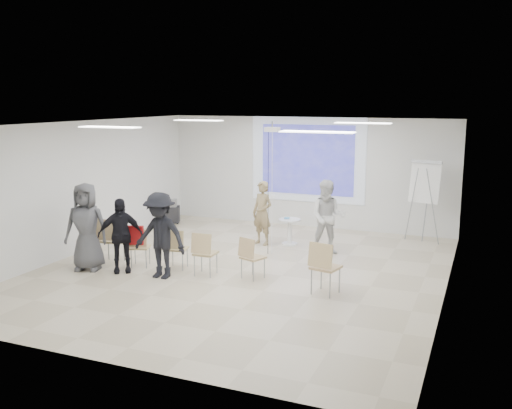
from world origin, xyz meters
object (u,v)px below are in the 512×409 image
at_px(audience_outer, 86,222).
at_px(av_cart, 171,212).
at_px(audience_mid, 160,230).
at_px(laptop, 178,247).
at_px(chair_left_inner, 176,246).
at_px(chair_right_far, 324,264).
at_px(audience_left, 120,230).
at_px(player_left, 262,209).
at_px(player_right, 328,213).
at_px(chair_center, 204,250).
at_px(chair_right_inner, 250,255).
at_px(flipchart_easel, 425,183).
at_px(chair_far_left, 109,237).
at_px(chair_left_mid, 139,245).
at_px(pedestal_table, 290,230).

height_order(audience_outer, av_cart, audience_outer).
bearing_deg(audience_mid, laptop, 91.83).
bearing_deg(chair_left_inner, chair_right_far, -17.88).
distance_m(audience_left, audience_outer, 0.76).
xyz_separation_m(player_left, audience_left, (-1.84, -3.18, 0.00)).
bearing_deg(player_right, laptop, -150.83).
xyz_separation_m(chair_center, chair_right_inner, (0.93, 0.16, -0.03)).
relative_size(chair_center, flipchart_easel, 0.44).
distance_m(chair_far_left, audience_outer, 0.68).
bearing_deg(audience_mid, audience_outer, -175.57).
bearing_deg(audience_outer, player_right, 18.12).
bearing_deg(av_cart, audience_mid, -85.31).
bearing_deg(chair_right_far, chair_center, -171.88).
xyz_separation_m(chair_right_far, audience_left, (-4.20, -0.21, 0.29)).
xyz_separation_m(chair_far_left, flipchart_easel, (5.98, 4.45, 0.89)).
relative_size(player_left, chair_left_mid, 2.12).
relative_size(audience_left, flipchart_easel, 0.87).
bearing_deg(chair_center, chair_far_left, 177.38).
distance_m(chair_far_left, av_cart, 4.13).
bearing_deg(pedestal_table, laptop, -119.47).
bearing_deg(audience_left, chair_left_inner, -3.68).
height_order(pedestal_table, player_left, player_left).
relative_size(audience_outer, flipchart_easel, 1.01).
relative_size(pedestal_table, audience_left, 0.37).
bearing_deg(pedestal_table, player_right, -21.18).
relative_size(player_right, audience_outer, 0.93).
relative_size(chair_far_left, flipchart_easel, 0.49).
distance_m(player_left, audience_mid, 3.32).
bearing_deg(chair_right_far, flipchart_easel, 87.58).
distance_m(player_right, audience_outer, 5.26).
bearing_deg(laptop, player_left, -121.08).
bearing_deg(player_left, av_cart, 178.94).
bearing_deg(chair_right_far, audience_mid, -163.61).
height_order(flipchart_easel, av_cart, flipchart_easel).
relative_size(audience_left, av_cart, 2.58).
bearing_deg(chair_left_mid, player_right, 17.52).
xyz_separation_m(audience_left, flipchart_easel, (5.41, 4.84, 0.61)).
relative_size(chair_left_inner, av_cart, 1.25).
relative_size(player_right, laptop, 6.03).
relative_size(chair_center, chair_right_inner, 1.06).
bearing_deg(flipchart_easel, chair_left_mid, -126.40).
xyz_separation_m(laptop, audience_outer, (-1.68, -0.78, 0.56)).
bearing_deg(flipchart_easel, chair_center, -116.40).
bearing_deg(av_cart, chair_left_inner, -81.71).
distance_m(laptop, audience_outer, 1.94).
bearing_deg(player_left, player_right, 12.12).
xyz_separation_m(player_left, laptop, (-0.89, -2.52, -0.42)).
height_order(player_right, laptop, player_right).
bearing_deg(player_right, audience_left, -152.50).
relative_size(chair_far_left, av_cart, 1.47).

